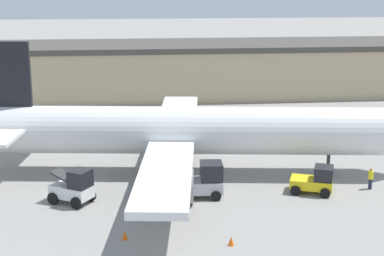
{
  "coord_description": "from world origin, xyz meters",
  "views": [
    {
      "loc": [
        -4.75,
        -44.63,
        14.94
      ],
      "look_at": [
        0.0,
        0.0,
        3.71
      ],
      "focal_mm": 55.0,
      "sensor_mm": 36.0,
      "label": 1
    }
  ],
  "objects_px": {
    "airplane": "(181,132)",
    "belt_loader_truck": "(74,187)",
    "safety_cone_far": "(125,235)",
    "baggage_tug": "(315,180)",
    "ground_crew_worker": "(371,178)",
    "pushback_tug": "(202,181)",
    "safety_cone_near": "(231,241)"
  },
  "relations": [
    {
      "from": "ground_crew_worker",
      "to": "baggage_tug",
      "type": "bearing_deg",
      "value": -53.88
    },
    {
      "from": "pushback_tug",
      "to": "safety_cone_near",
      "type": "height_order",
      "value": "pushback_tug"
    },
    {
      "from": "baggage_tug",
      "to": "ground_crew_worker",
      "type": "bearing_deg",
      "value": 25.71
    },
    {
      "from": "belt_loader_truck",
      "to": "safety_cone_far",
      "type": "height_order",
      "value": "belt_loader_truck"
    },
    {
      "from": "belt_loader_truck",
      "to": "baggage_tug",
      "type": "bearing_deg",
      "value": 33.0
    },
    {
      "from": "belt_loader_truck",
      "to": "pushback_tug",
      "type": "relative_size",
      "value": 0.94
    },
    {
      "from": "belt_loader_truck",
      "to": "airplane",
      "type": "bearing_deg",
      "value": 68.71
    },
    {
      "from": "pushback_tug",
      "to": "baggage_tug",
      "type": "bearing_deg",
      "value": 1.86
    },
    {
      "from": "ground_crew_worker",
      "to": "belt_loader_truck",
      "type": "height_order",
      "value": "belt_loader_truck"
    },
    {
      "from": "baggage_tug",
      "to": "safety_cone_far",
      "type": "distance_m",
      "value": 15.21
    },
    {
      "from": "baggage_tug",
      "to": "pushback_tug",
      "type": "relative_size",
      "value": 0.96
    },
    {
      "from": "belt_loader_truck",
      "to": "pushback_tug",
      "type": "distance_m",
      "value": 8.97
    },
    {
      "from": "airplane",
      "to": "belt_loader_truck",
      "type": "distance_m",
      "value": 10.09
    },
    {
      "from": "ground_crew_worker",
      "to": "safety_cone_near",
      "type": "bearing_deg",
      "value": -23.17
    },
    {
      "from": "ground_crew_worker",
      "to": "belt_loader_truck",
      "type": "bearing_deg",
      "value": -56.8
    },
    {
      "from": "ground_crew_worker",
      "to": "pushback_tug",
      "type": "xyz_separation_m",
      "value": [
        -12.54,
        -0.2,
        0.26
      ]
    },
    {
      "from": "airplane",
      "to": "safety_cone_near",
      "type": "bearing_deg",
      "value": -75.31
    },
    {
      "from": "airplane",
      "to": "ground_crew_worker",
      "type": "height_order",
      "value": "airplane"
    },
    {
      "from": "baggage_tug",
      "to": "safety_cone_near",
      "type": "distance_m",
      "value": 11.03
    },
    {
      "from": "baggage_tug",
      "to": "pushback_tug",
      "type": "bearing_deg",
      "value": -159.7
    },
    {
      "from": "baggage_tug",
      "to": "safety_cone_far",
      "type": "bearing_deg",
      "value": -133.23
    },
    {
      "from": "safety_cone_far",
      "to": "baggage_tug",
      "type": "bearing_deg",
      "value": 25.53
    },
    {
      "from": "airplane",
      "to": "pushback_tug",
      "type": "bearing_deg",
      "value": -71.75
    },
    {
      "from": "safety_cone_near",
      "to": "safety_cone_far",
      "type": "height_order",
      "value": "same"
    },
    {
      "from": "pushback_tug",
      "to": "safety_cone_far",
      "type": "bearing_deg",
      "value": -126.51
    },
    {
      "from": "safety_cone_far",
      "to": "pushback_tug",
      "type": "bearing_deg",
      "value": 50.69
    },
    {
      "from": "belt_loader_truck",
      "to": "safety_cone_far",
      "type": "relative_size",
      "value": 6.11
    },
    {
      "from": "airplane",
      "to": "safety_cone_near",
      "type": "height_order",
      "value": "airplane"
    },
    {
      "from": "airplane",
      "to": "baggage_tug",
      "type": "xyz_separation_m",
      "value": [
        9.29,
        -5.61,
        -2.42
      ]
    },
    {
      "from": "safety_cone_near",
      "to": "safety_cone_far",
      "type": "distance_m",
      "value": 6.34
    },
    {
      "from": "belt_loader_truck",
      "to": "safety_cone_far",
      "type": "bearing_deg",
      "value": -28.87
    },
    {
      "from": "baggage_tug",
      "to": "belt_loader_truck",
      "type": "xyz_separation_m",
      "value": [
        -17.2,
        -0.25,
        0.2
      ]
    }
  ]
}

